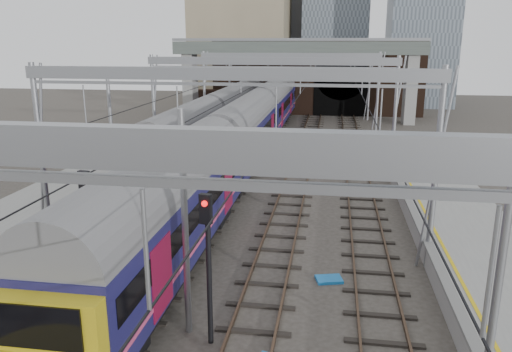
% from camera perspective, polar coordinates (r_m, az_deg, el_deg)
% --- Properties ---
extents(tracks, '(14.40, 80.00, 0.22)m').
position_cam_1_polar(tracks, '(28.12, -0.23, -3.14)').
color(tracks, '#4C3828').
rests_on(tracks, ground).
extents(overhead_line, '(16.80, 80.00, 8.00)m').
position_cam_1_polar(overhead_line, '(33.22, 1.55, 11.19)').
color(overhead_line, gray).
rests_on(overhead_line, ground).
extents(retaining_wall, '(28.00, 2.75, 9.00)m').
position_cam_1_polar(retaining_wall, '(63.54, 6.37, 10.91)').
color(retaining_wall, '#321F16').
rests_on(retaining_wall, ground).
extents(overbridge, '(28.00, 3.00, 9.25)m').
position_cam_1_polar(overbridge, '(57.56, 4.75, 13.46)').
color(overbridge, gray).
rests_on(overbridge, ground).
extents(train_main, '(2.96, 68.35, 5.04)m').
position_cam_1_polar(train_main, '(43.79, 0.58, 6.88)').
color(train_main, black).
rests_on(train_main, ground).
extents(train_second, '(2.63, 45.65, 4.58)m').
position_cam_1_polar(train_second, '(49.74, -3.13, 7.60)').
color(train_second, black).
rests_on(train_second, ground).
extents(signal_near_left, '(0.38, 0.47, 4.90)m').
position_cam_1_polar(signal_near_left, '(17.11, -18.44, -5.23)').
color(signal_near_left, black).
rests_on(signal_near_left, ground).
extents(signal_near_centre, '(0.37, 0.46, 4.76)m').
position_cam_1_polar(signal_near_centre, '(14.47, -5.52, -8.56)').
color(signal_near_centre, black).
rests_on(signal_near_centre, ground).
extents(equip_cover_b, '(0.93, 0.67, 0.11)m').
position_cam_1_polar(equip_cover_b, '(18.54, -13.64, -13.51)').
color(equip_cover_b, '#186BB8').
rests_on(equip_cover_b, ground).
extents(equip_cover_c, '(1.12, 0.92, 0.11)m').
position_cam_1_polar(equip_cover_c, '(19.58, 8.34, -11.61)').
color(equip_cover_c, '#186BB8').
rests_on(equip_cover_c, ground).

